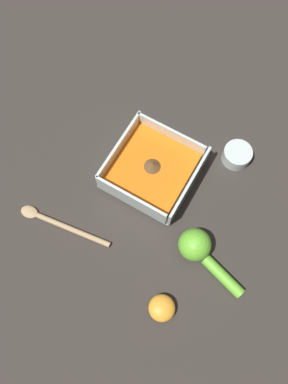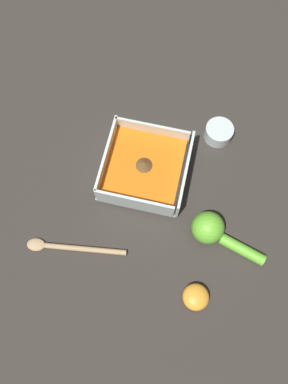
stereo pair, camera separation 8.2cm
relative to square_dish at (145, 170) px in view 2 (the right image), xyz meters
name	(u,v)px [view 2 (the right image)]	position (x,y,z in m)	size (l,w,h in m)	color
ground_plane	(144,172)	(0.00, 0.00, -0.02)	(4.00, 4.00, 0.00)	#332D28
square_dish	(145,170)	(0.00, 0.00, 0.00)	(0.18, 0.18, 0.07)	silver
spice_bowl	(219,133)	(0.13, -0.15, -0.01)	(0.07, 0.07, 0.04)	silver
lemon_squeezer	(213,231)	(-0.11, -0.17, 0.01)	(0.09, 0.17, 0.07)	#6BC633
lemon_half	(196,297)	(-0.25, -0.16, -0.01)	(0.05, 0.05, 0.03)	orange
wooden_spoon	(70,248)	(-0.21, 0.12, -0.02)	(0.05, 0.22, 0.01)	tan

